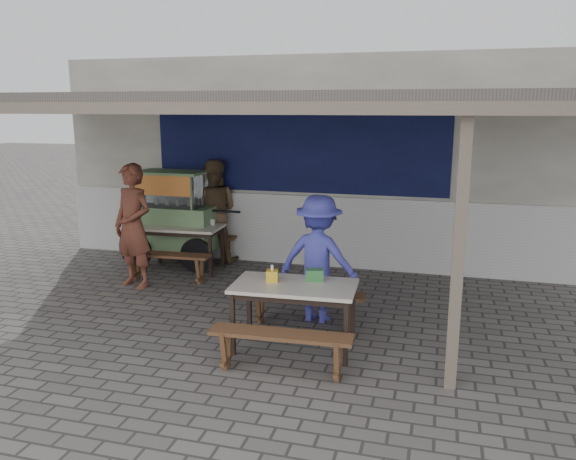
% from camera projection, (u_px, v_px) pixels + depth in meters
% --- Properties ---
extents(ground, '(60.00, 60.00, 0.00)m').
position_uv_depth(ground, '(251.00, 328.00, 6.92)').
color(ground, '#605B57').
rests_on(ground, ground).
extents(back_wall, '(9.00, 1.28, 3.50)m').
position_uv_depth(back_wall, '(316.00, 161.00, 9.92)').
color(back_wall, beige).
rests_on(back_wall, ground).
extents(warung_roof, '(9.00, 4.21, 2.81)m').
position_uv_depth(warung_roof, '(273.00, 103.00, 7.18)').
color(warung_roof, '#524B46').
rests_on(warung_roof, ground).
extents(table_left, '(1.30, 0.78, 0.75)m').
position_uv_depth(table_left, '(183.00, 231.00, 9.22)').
color(table_left, beige).
rests_on(table_left, ground).
extents(bench_left_street, '(1.38, 0.35, 0.45)m').
position_uv_depth(bench_left_street, '(167.00, 261.00, 8.67)').
color(bench_left_street, brown).
rests_on(bench_left_street, ground).
extents(bench_left_wall, '(1.38, 0.35, 0.45)m').
position_uv_depth(bench_left_wall, '(198.00, 242.00, 9.91)').
color(bench_left_wall, brown).
rests_on(bench_left_wall, ground).
extents(table_right, '(1.39, 0.82, 0.75)m').
position_uv_depth(table_right, '(294.00, 291.00, 6.20)').
color(table_right, beige).
rests_on(table_right, ground).
extents(bench_right_street, '(1.47, 0.35, 0.45)m').
position_uv_depth(bench_right_street, '(281.00, 343.00, 5.64)').
color(bench_right_street, brown).
rests_on(bench_right_street, ground).
extents(bench_right_wall, '(1.47, 0.35, 0.45)m').
position_uv_depth(bench_right_wall, '(305.00, 300.00, 6.89)').
color(bench_right_wall, brown).
rests_on(bench_right_wall, ground).
extents(vendor_cart, '(2.04, 0.82, 1.61)m').
position_uv_depth(vendor_cart, '(174.00, 214.00, 9.55)').
color(vendor_cart, '#709161').
rests_on(vendor_cart, ground).
extents(patron_street_side, '(0.78, 0.62, 1.86)m').
position_uv_depth(patron_street_side, '(133.00, 226.00, 8.34)').
color(patron_street_side, brown).
rests_on(patron_street_side, ground).
extents(patron_wall_side, '(0.96, 0.80, 1.79)m').
position_uv_depth(patron_wall_side, '(213.00, 211.00, 9.74)').
color(patron_wall_side, brown).
rests_on(patron_wall_side, ground).
extents(patron_right_table, '(1.12, 0.74, 1.61)m').
position_uv_depth(patron_right_table, '(319.00, 259.00, 7.02)').
color(patron_right_table, '#4447B8').
rests_on(patron_right_table, ground).
extents(tissue_box, '(0.15, 0.15, 0.13)m').
position_uv_depth(tissue_box, '(272.00, 276.00, 6.28)').
color(tissue_box, gold).
rests_on(tissue_box, table_right).
extents(donation_box, '(0.22, 0.17, 0.13)m').
position_uv_depth(donation_box, '(315.00, 275.00, 6.30)').
color(donation_box, '#347639').
rests_on(donation_box, table_right).
extents(condiment_jar, '(0.09, 0.09, 0.10)m').
position_uv_depth(condiment_jar, '(213.00, 222.00, 9.30)').
color(condiment_jar, silver).
rests_on(condiment_jar, table_left).
extents(condiment_bowl, '(0.27, 0.27, 0.05)m').
position_uv_depth(condiment_bowl, '(181.00, 223.00, 9.34)').
color(condiment_bowl, white).
rests_on(condiment_bowl, table_left).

